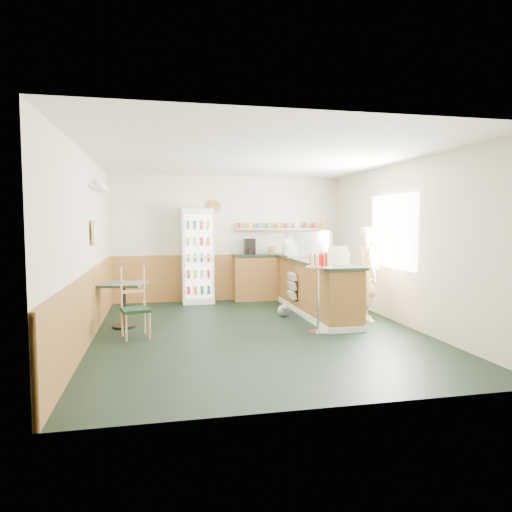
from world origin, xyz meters
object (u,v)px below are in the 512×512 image
object	(u,v)px
cafe_table	(124,296)
cafe_chair	(136,300)
display_case	(307,245)
shopkeeper	(368,274)
condiment_stand	(318,281)
cash_register	(334,258)
drinks_fridge	(198,256)

from	to	relation	value
cafe_table	cafe_chair	xyz separation A→B (m)	(0.22, -0.63, 0.03)
display_case	shopkeeper	xyz separation A→B (m)	(0.70, -1.23, -0.45)
cafe_table	cafe_chair	bearing A→B (deg)	-70.87
condiment_stand	display_case	bearing A→B (deg)	77.08
display_case	cash_register	size ratio (longest dim) A/B	2.30
display_case	cash_register	world-z (taller)	display_case
drinks_fridge	shopkeeper	distance (m)	3.61
display_case	shopkeeper	world-z (taller)	shopkeeper
cafe_chair	display_case	bearing A→B (deg)	12.10
cash_register	display_case	bearing A→B (deg)	87.84
display_case	shopkeeper	bearing A→B (deg)	-60.38
shopkeeper	cafe_chair	bearing A→B (deg)	106.45
display_case	cafe_chair	bearing A→B (deg)	-154.15
cash_register	condiment_stand	size ratio (longest dim) A/B	0.33
display_case	cafe_chair	xyz separation A→B (m)	(-3.18, -1.54, -0.72)
shopkeeper	cafe_chair	distance (m)	3.90
drinks_fridge	cafe_chair	distance (m)	2.93
drinks_fridge	display_case	xyz separation A→B (m)	(2.04, -1.12, 0.27)
cash_register	cafe_chair	world-z (taller)	cash_register
condiment_stand	cafe_chair	xyz separation A→B (m)	(-2.74, 0.36, -0.26)
display_case	condiment_stand	xyz separation A→B (m)	(-0.44, -1.90, -0.46)
cafe_chair	cafe_table	bearing A→B (deg)	95.39
cafe_chair	cash_register	bearing A→B (deg)	-11.92
drinks_fridge	display_case	bearing A→B (deg)	-28.84
shopkeeper	condiment_stand	size ratio (longest dim) A/B	1.34
display_case	condiment_stand	bearing A→B (deg)	-102.92
cafe_chair	drinks_fridge	bearing A→B (deg)	52.98
cash_register	cafe_table	world-z (taller)	cash_register
drinks_fridge	condiment_stand	bearing A→B (deg)	-62.13
drinks_fridge	display_case	distance (m)	2.34
display_case	cash_register	distance (m)	1.45
cafe_chair	condiment_stand	bearing A→B (deg)	-21.27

